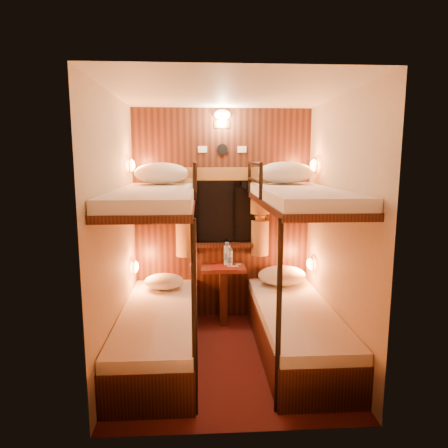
{
  "coord_description": "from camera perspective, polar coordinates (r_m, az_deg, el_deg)",
  "views": [
    {
      "loc": [
        -0.25,
        -3.5,
        1.85
      ],
      "look_at": [
        -0.03,
        0.15,
        1.25
      ],
      "focal_mm": 32.0,
      "sensor_mm": 36.0,
      "label": 1
    }
  ],
  "objects": [
    {
      "name": "floor",
      "position": [
        3.96,
        0.63,
        -18.48
      ],
      "size": [
        2.1,
        2.1,
        0.0
      ],
      "primitive_type": "plane",
      "color": "#3C1510",
      "rests_on": "ground"
    },
    {
      "name": "ceiling",
      "position": [
        3.55,
        0.7,
        18.28
      ],
      "size": [
        2.1,
        2.1,
        0.0
      ],
      "primitive_type": "plane",
      "rotation": [
        3.14,
        0.0,
        0.0
      ],
      "color": "silver",
      "rests_on": "wall_back"
    },
    {
      "name": "wall_back",
      "position": [
        4.6,
        -0.27,
        1.23
      ],
      "size": [
        2.4,
        0.0,
        2.4
      ],
      "primitive_type": "plane",
      "rotation": [
        1.57,
        0.0,
        0.0
      ],
      "color": "#C6B293",
      "rests_on": "floor"
    },
    {
      "name": "wall_front",
      "position": [
        2.54,
        2.36,
        -5.45
      ],
      "size": [
        2.4,
        0.0,
        2.4
      ],
      "primitive_type": "plane",
      "rotation": [
        -1.57,
        0.0,
        0.0
      ],
      "color": "#C6B293",
      "rests_on": "floor"
    },
    {
      "name": "wall_left",
      "position": [
        3.63,
        -15.28,
        -1.28
      ],
      "size": [
        0.0,
        2.4,
        2.4
      ],
      "primitive_type": "plane",
      "rotation": [
        1.57,
        0.0,
        1.57
      ],
      "color": "#C6B293",
      "rests_on": "floor"
    },
    {
      "name": "wall_right",
      "position": [
        3.77,
        16.01,
        -0.94
      ],
      "size": [
        0.0,
        2.4,
        2.4
      ],
      "primitive_type": "plane",
      "rotation": [
        1.57,
        0.0,
        -1.57
      ],
      "color": "#C6B293",
      "rests_on": "floor"
    },
    {
      "name": "back_panel",
      "position": [
        4.58,
        -0.26,
        1.2
      ],
      "size": [
        2.0,
        0.03,
        2.4
      ],
      "primitive_type": "cube",
      "color": "black",
      "rests_on": "floor"
    },
    {
      "name": "bunk_left",
      "position": [
        3.81,
        -9.36,
        -10.58
      ],
      "size": [
        0.72,
        1.9,
        1.82
      ],
      "color": "black",
      "rests_on": "floor"
    },
    {
      "name": "bunk_right",
      "position": [
        3.9,
        10.27,
        -10.16
      ],
      "size": [
        0.72,
        1.9,
        1.82
      ],
      "color": "black",
      "rests_on": "floor"
    },
    {
      "name": "window",
      "position": [
        4.56,
        -0.24,
        0.91
      ],
      "size": [
        1.0,
        0.12,
        0.79
      ],
      "color": "black",
      "rests_on": "back_panel"
    },
    {
      "name": "curtains",
      "position": [
        4.51,
        -0.21,
        1.89
      ],
      "size": [
        1.1,
        0.22,
        1.0
      ],
      "color": "olive",
      "rests_on": "back_panel"
    },
    {
      "name": "back_fixtures",
      "position": [
        4.52,
        -0.24,
        14.38
      ],
      "size": [
        0.54,
        0.09,
        0.48
      ],
      "color": "black",
      "rests_on": "back_panel"
    },
    {
      "name": "reading_lamps",
      "position": [
        4.25,
        -0.01,
        1.1
      ],
      "size": [
        2.0,
        0.2,
        1.25
      ],
      "color": "orange",
      "rests_on": "wall_left"
    },
    {
      "name": "table",
      "position": [
        4.58,
        -0.12,
        -8.9
      ],
      "size": [
        0.5,
        0.34,
        0.66
      ],
      "color": "#5C1C15",
      "rests_on": "floor"
    },
    {
      "name": "bottle_left",
      "position": [
        4.54,
        0.45,
        -4.47
      ],
      "size": [
        0.08,
        0.08,
        0.27
      ],
      "rotation": [
        0.0,
        0.0,
        0.05
      ],
      "color": "#99BFE5",
      "rests_on": "table"
    },
    {
      "name": "bottle_right",
      "position": [
        4.46,
        0.84,
        -4.96
      ],
      "size": [
        0.06,
        0.06,
        0.22
      ],
      "rotation": [
        0.0,
        0.0,
        -0.29
      ],
      "color": "#99BFE5",
      "rests_on": "table"
    },
    {
      "name": "sachet_a",
      "position": [
        4.5,
        1.49,
        -6.06
      ],
      "size": [
        0.09,
        0.08,
        0.01
      ],
      "primitive_type": "cube",
      "rotation": [
        0.0,
        0.0,
        0.27
      ],
      "color": "silver",
      "rests_on": "table"
    },
    {
      "name": "sachet_b",
      "position": [
        4.61,
        2.04,
        -5.71
      ],
      "size": [
        0.09,
        0.08,
        0.01
      ],
      "primitive_type": "cube",
      "rotation": [
        0.0,
        0.0,
        0.58
      ],
      "color": "silver",
      "rests_on": "table"
    },
    {
      "name": "pillow_lower_left",
      "position": [
        4.4,
        -8.57,
        -8.11
      ],
      "size": [
        0.42,
        0.3,
        0.17
      ],
      "primitive_type": "ellipsoid",
      "color": "silver",
      "rests_on": "bunk_left"
    },
    {
      "name": "pillow_lower_right",
      "position": [
        4.52,
        8.27,
        -7.29
      ],
      "size": [
        0.53,
        0.38,
        0.21
      ],
      "primitive_type": "ellipsoid",
      "color": "silver",
      "rests_on": "bunk_right"
    },
    {
      "name": "pillow_upper_left",
      "position": [
        4.22,
        -8.93,
        7.18
      ],
      "size": [
        0.56,
        0.4,
        0.22
      ],
      "primitive_type": "ellipsoid",
      "color": "silver",
      "rests_on": "bunk_left"
    },
    {
      "name": "pillow_upper_right",
      "position": [
        4.29,
        8.76,
        7.28
      ],
      "size": [
        0.58,
        0.42,
        0.23
      ],
      "primitive_type": "ellipsoid",
      "color": "silver",
      "rests_on": "bunk_right"
    }
  ]
}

